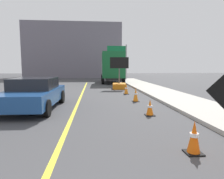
# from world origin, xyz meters

# --- Properties ---
(lane_center_stripe) EXTENTS (0.14, 36.00, 0.01)m
(lane_center_stripe) POSITION_xyz_m (0.00, 6.00, 0.00)
(lane_center_stripe) COLOR yellow
(lane_center_stripe) RESTS_ON ground
(arrow_board_trailer) EXTENTS (1.60, 1.92, 2.70)m
(arrow_board_trailer) POSITION_xyz_m (3.03, 16.99, 0.48)
(arrow_board_trailer) COLOR orange
(arrow_board_trailer) RESTS_ON ground
(box_truck) EXTENTS (2.71, 6.62, 3.49)m
(box_truck) POSITION_xyz_m (3.02, 23.31, 1.87)
(box_truck) COLOR black
(box_truck) RESTS_ON ground
(pickup_car) EXTENTS (2.24, 4.51, 1.38)m
(pickup_car) POSITION_xyz_m (-1.85, 9.00, 0.70)
(pickup_car) COLOR navy
(pickup_car) RESTS_ON ground
(highway_guide_sign) EXTENTS (2.79, 0.18, 5.00)m
(highway_guide_sign) POSITION_xyz_m (4.65, 28.00, 3.42)
(highway_guide_sign) COLOR gray
(highway_guide_sign) RESTS_ON ground
(far_building_block) EXTENTS (16.12, 9.88, 9.17)m
(far_building_block) POSITION_xyz_m (-2.55, 37.90, 4.58)
(far_building_block) COLOR slate
(far_building_block) RESTS_ON ground
(traffic_cone_near_sign) EXTENTS (0.36, 0.36, 0.73)m
(traffic_cone_near_sign) POSITION_xyz_m (2.97, 3.90, 0.36)
(traffic_cone_near_sign) COLOR black
(traffic_cone_near_sign) RESTS_ON ground
(traffic_cone_mid_lane) EXTENTS (0.36, 0.36, 0.63)m
(traffic_cone_mid_lane) POSITION_xyz_m (2.98, 7.31, 0.31)
(traffic_cone_mid_lane) COLOR black
(traffic_cone_mid_lane) RESTS_ON ground
(traffic_cone_far_lane) EXTENTS (0.36, 0.36, 0.75)m
(traffic_cone_far_lane) POSITION_xyz_m (3.08, 10.42, 0.37)
(traffic_cone_far_lane) COLOR black
(traffic_cone_far_lane) RESTS_ON ground
(traffic_cone_curbside) EXTENTS (0.36, 0.36, 0.74)m
(traffic_cone_curbside) POSITION_xyz_m (3.06, 13.40, 0.36)
(traffic_cone_curbside) COLOR black
(traffic_cone_curbside) RESTS_ON ground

